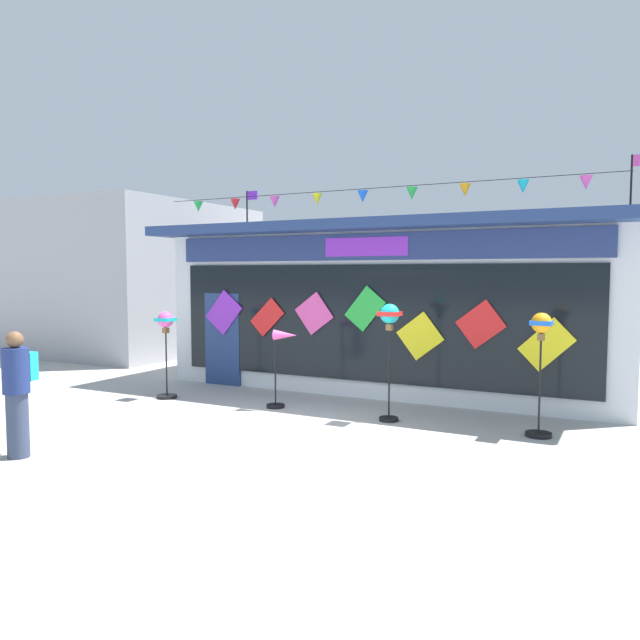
{
  "coord_description": "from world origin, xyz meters",
  "views": [
    {
      "loc": [
        4.99,
        -7.88,
        2.44
      ],
      "look_at": [
        -0.32,
        2.46,
        1.55
      ],
      "focal_mm": 34.64,
      "sensor_mm": 36.0,
      "label": 1
    }
  ],
  "objects_px": {
    "wind_spinner_center_right": "(541,348)",
    "person_near_camera": "(17,391)",
    "kite_shop_building": "(409,304)",
    "wind_spinner_far_left": "(166,336)",
    "wind_spinner_left": "(282,357)",
    "wind_spinner_center_left": "(390,329)"
  },
  "relations": [
    {
      "from": "wind_spinner_center_left",
      "to": "wind_spinner_center_right",
      "type": "height_order",
      "value": "wind_spinner_center_left"
    },
    {
      "from": "wind_spinner_far_left",
      "to": "wind_spinner_left",
      "type": "distance_m",
      "value": 2.5
    },
    {
      "from": "wind_spinner_center_right",
      "to": "person_near_camera",
      "type": "distance_m",
      "value": 7.35
    },
    {
      "from": "kite_shop_building",
      "to": "wind_spinner_left",
      "type": "height_order",
      "value": "kite_shop_building"
    },
    {
      "from": "wind_spinner_left",
      "to": "wind_spinner_center_left",
      "type": "distance_m",
      "value": 2.14
    },
    {
      "from": "wind_spinner_far_left",
      "to": "wind_spinner_center_left",
      "type": "relative_size",
      "value": 0.87
    },
    {
      "from": "kite_shop_building",
      "to": "wind_spinner_left",
      "type": "bearing_deg",
      "value": -104.33
    },
    {
      "from": "wind_spinner_far_left",
      "to": "wind_spinner_left",
      "type": "xyz_separation_m",
      "value": [
        2.47,
        0.23,
        -0.28
      ]
    },
    {
      "from": "wind_spinner_far_left",
      "to": "person_near_camera",
      "type": "distance_m",
      "value": 4.01
    },
    {
      "from": "wind_spinner_far_left",
      "to": "kite_shop_building",
      "type": "bearing_deg",
      "value": 50.36
    },
    {
      "from": "wind_spinner_left",
      "to": "wind_spinner_center_right",
      "type": "xyz_separation_m",
      "value": [
        4.4,
        0.1,
        0.39
      ]
    },
    {
      "from": "wind_spinner_far_left",
      "to": "wind_spinner_center_right",
      "type": "relative_size",
      "value": 0.91
    },
    {
      "from": "wind_spinner_far_left",
      "to": "wind_spinner_center_right",
      "type": "bearing_deg",
      "value": 2.78
    },
    {
      "from": "wind_spinner_far_left",
      "to": "wind_spinner_center_left",
      "type": "bearing_deg",
      "value": 2.87
    },
    {
      "from": "wind_spinner_center_right",
      "to": "person_near_camera",
      "type": "bearing_deg",
      "value": -144.78
    },
    {
      "from": "person_near_camera",
      "to": "wind_spinner_left",
      "type": "bearing_deg",
      "value": 55.04
    },
    {
      "from": "kite_shop_building",
      "to": "wind_spinner_far_left",
      "type": "relative_size",
      "value": 5.78
    },
    {
      "from": "person_near_camera",
      "to": "wind_spinner_center_left",
      "type": "bearing_deg",
      "value": 34.64
    },
    {
      "from": "kite_shop_building",
      "to": "wind_spinner_left",
      "type": "relative_size",
      "value": 6.85
    },
    {
      "from": "kite_shop_building",
      "to": "person_near_camera",
      "type": "height_order",
      "value": "kite_shop_building"
    },
    {
      "from": "kite_shop_building",
      "to": "person_near_camera",
      "type": "relative_size",
      "value": 5.83
    },
    {
      "from": "wind_spinner_center_left",
      "to": "person_near_camera",
      "type": "relative_size",
      "value": 1.15
    }
  ]
}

